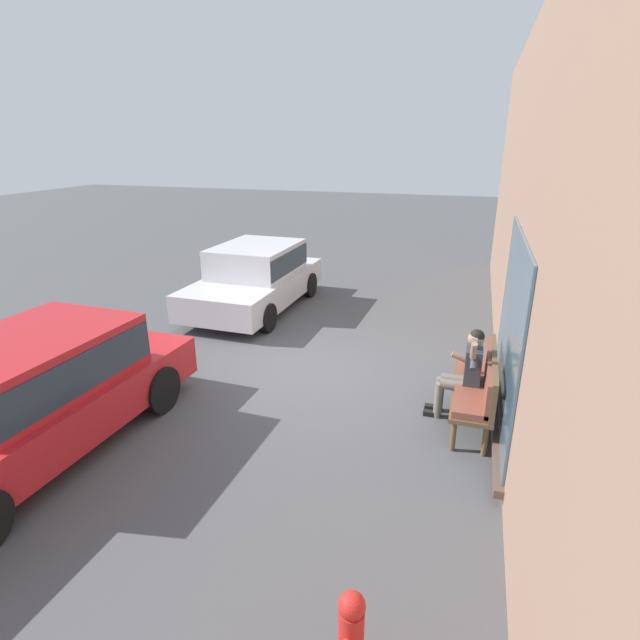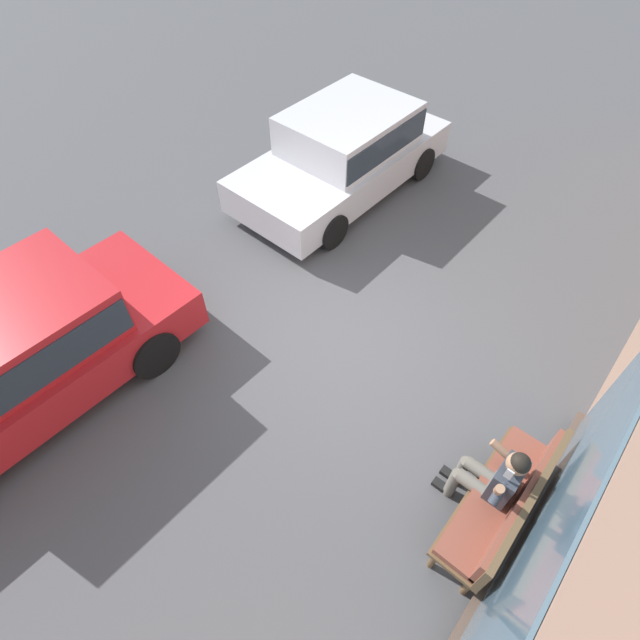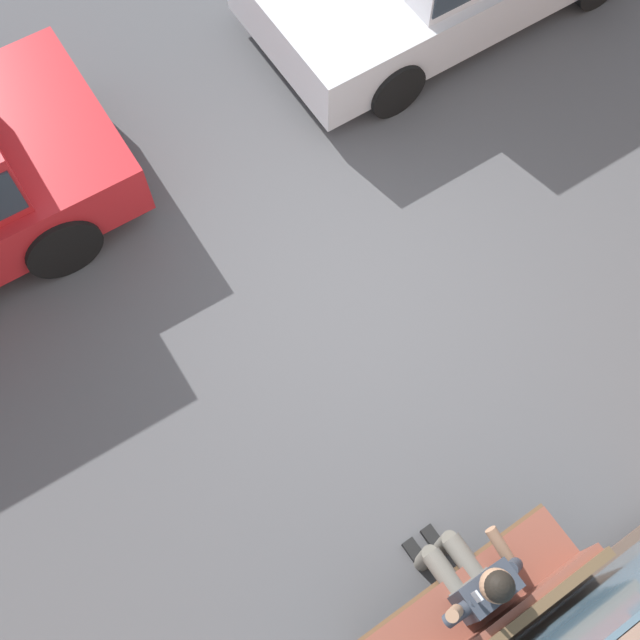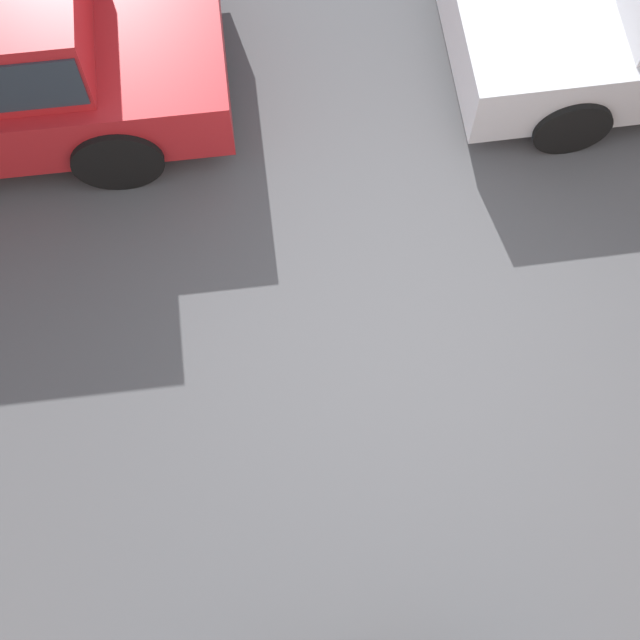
% 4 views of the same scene
% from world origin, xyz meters
% --- Properties ---
extents(ground_plane, '(60.00, 60.00, 0.00)m').
position_xyz_m(ground_plane, '(0.00, 0.00, 0.00)').
color(ground_plane, '#4C4C4F').
extents(bench, '(1.78, 0.55, 1.04)m').
position_xyz_m(bench, '(0.92, 2.90, 0.61)').
color(bench, brown).
rests_on(bench, ground_plane).
extents(person_on_phone, '(0.73, 0.74, 1.37)m').
position_xyz_m(person_on_phone, '(0.85, 2.67, 0.73)').
color(person_on_phone, '#6B665B').
rests_on(person_on_phone, ground_plane).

